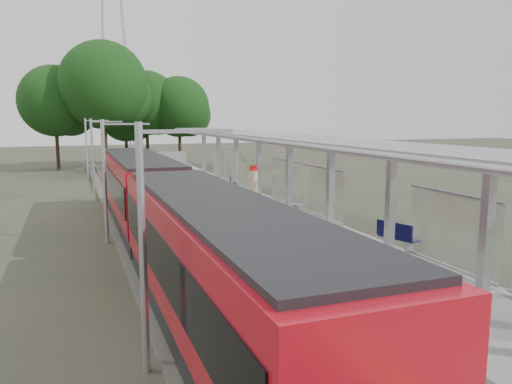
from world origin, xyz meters
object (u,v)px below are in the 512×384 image
(info_pillar_far, at_px, (253,187))
(bench_far, at_px, (232,183))
(bench_mid, at_px, (397,236))
(litter_bin, at_px, (298,215))
(train, at_px, (165,212))

(info_pillar_far, bearing_deg, bench_far, 87.26)
(bench_mid, relative_size, info_pillar_far, 0.74)
(bench_mid, distance_m, litter_bin, 4.94)
(bench_mid, distance_m, info_pillar_far, 10.39)
(bench_mid, height_order, info_pillar_far, info_pillar_far)
(bench_mid, height_order, bench_far, bench_mid)
(bench_far, height_order, litter_bin, bench_far)
(bench_mid, xyz_separation_m, litter_bin, (-1.48, 4.71, -0.06))
(litter_bin, bearing_deg, info_pillar_far, 89.39)
(litter_bin, bearing_deg, bench_mid, -72.51)
(info_pillar_far, bearing_deg, litter_bin, -89.49)
(info_pillar_far, bearing_deg, bench_mid, -81.00)
(bench_mid, xyz_separation_m, bench_far, (-1.11, 14.97, -0.01))
(train, xyz_separation_m, bench_mid, (7.11, -4.14, -0.54))
(train, distance_m, litter_bin, 5.69)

